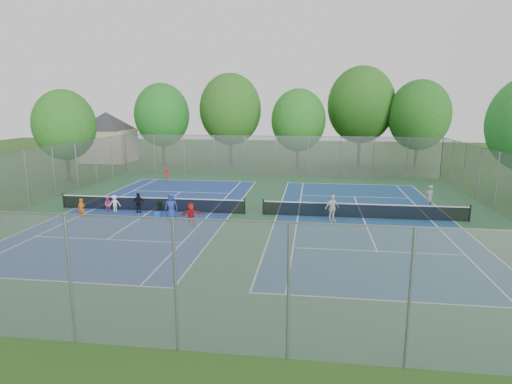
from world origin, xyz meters
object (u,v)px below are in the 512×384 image
net_left (152,204)px  ball_hopper (160,205)px  instructor (429,197)px  net_right (363,211)px  ball_crate (158,214)px

net_left → ball_hopper: bearing=58.6°
net_left → instructor: 18.97m
net_left → net_right: 14.00m
ball_crate → instructor: 18.32m
net_left → instructor: size_ratio=7.58×
net_right → ball_crate: size_ratio=33.19×
ball_hopper → instructor: size_ratio=0.31×
ball_hopper → ball_crate: bearing=-73.9°
net_left → ball_crate: size_ratio=33.19×
net_left → instructor: instructor is taller
ball_crate → instructor: instructor is taller
net_right → instructor: size_ratio=7.58×
net_left → ball_hopper: (0.37, 0.61, -0.19)m
ball_crate → ball_hopper: 2.17m
ball_crate → ball_hopper: (-0.60, 2.08, 0.10)m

